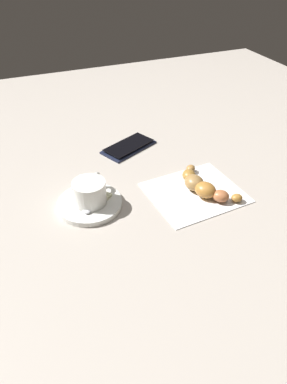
% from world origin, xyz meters
% --- Properties ---
extents(ground_plane, '(1.80, 1.80, 0.00)m').
position_xyz_m(ground_plane, '(0.00, 0.00, 0.00)').
color(ground_plane, '#A9A095').
extents(saucer, '(0.14, 0.14, 0.01)m').
position_xyz_m(saucer, '(0.11, -0.03, 0.01)').
color(saucer, white).
rests_on(saucer, ground).
extents(espresso_cup, '(0.07, 0.09, 0.05)m').
position_xyz_m(espresso_cup, '(0.10, -0.03, 0.04)').
color(espresso_cup, white).
rests_on(espresso_cup, saucer).
extents(teaspoon, '(0.04, 0.14, 0.01)m').
position_xyz_m(teaspoon, '(0.11, -0.04, 0.01)').
color(teaspoon, silver).
rests_on(teaspoon, saucer).
extents(sugar_packet, '(0.05, 0.06, 0.01)m').
position_xyz_m(sugar_packet, '(0.08, -0.05, 0.01)').
color(sugar_packet, beige).
rests_on(sugar_packet, saucer).
extents(napkin, '(0.21, 0.18, 0.00)m').
position_xyz_m(napkin, '(-0.12, 0.01, 0.00)').
color(napkin, white).
rests_on(napkin, ground).
extents(croissant, '(0.10, 0.16, 0.03)m').
position_xyz_m(croissant, '(-0.13, 0.01, 0.02)').
color(croissant, '#A07038').
rests_on(croissant, napkin).
extents(cell_phone, '(0.16, 0.12, 0.01)m').
position_xyz_m(cell_phone, '(-0.05, -0.23, 0.01)').
color(cell_phone, '#171C30').
rests_on(cell_phone, ground).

